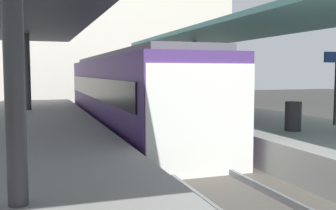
% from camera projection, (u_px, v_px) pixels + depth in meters
% --- Properties ---
extents(ground_plane, '(80.00, 80.00, 0.00)m').
position_uv_depth(ground_plane, '(175.00, 168.00, 10.67)').
color(ground_plane, '#383835').
extents(platform_left, '(4.40, 28.00, 1.00)m').
position_uv_depth(platform_left, '(26.00, 160.00, 9.40)').
color(platform_left, '#9E9E99').
rests_on(platform_left, ground_plane).
extents(platform_right, '(4.40, 28.00, 1.00)m').
position_uv_depth(platform_right, '(293.00, 142.00, 11.86)').
color(platform_right, '#9E9E99').
rests_on(platform_right, ground_plane).
extents(track_ballast, '(3.20, 28.00, 0.20)m').
position_uv_depth(track_ballast, '(175.00, 164.00, 10.67)').
color(track_ballast, '#59544C').
rests_on(track_ballast, ground_plane).
extents(rail_near_side, '(0.08, 28.00, 0.14)m').
position_uv_depth(rail_near_side, '(150.00, 160.00, 10.42)').
color(rail_near_side, slate).
rests_on(rail_near_side, track_ballast).
extents(rail_far_side, '(0.08, 28.00, 0.14)m').
position_uv_depth(rail_far_side, '(199.00, 156.00, 10.88)').
color(rail_far_side, slate).
rests_on(rail_far_side, track_ballast).
extents(commuter_train, '(2.78, 14.97, 3.10)m').
position_uv_depth(commuter_train, '(127.00, 94.00, 15.88)').
color(commuter_train, '#472D6B').
rests_on(commuter_train, track_ballast).
extents(canopy_left, '(4.18, 21.00, 3.37)m').
position_uv_depth(canopy_left, '(23.00, 10.00, 10.41)').
color(canopy_left, '#333335').
rests_on(canopy_left, platform_left).
extents(canopy_right, '(4.18, 21.00, 3.23)m').
position_uv_depth(canopy_right, '(269.00, 26.00, 12.88)').
color(canopy_right, '#333335').
rests_on(canopy_right, platform_right).
extents(platform_bench, '(1.40, 0.41, 0.86)m').
position_uv_depth(platform_bench, '(225.00, 102.00, 14.75)').
color(platform_bench, black).
rests_on(platform_bench, platform_right).
extents(platform_sign, '(0.90, 0.08, 2.21)m').
position_uv_depth(platform_sign, '(336.00, 71.00, 11.83)').
color(platform_sign, '#262628').
rests_on(platform_sign, platform_right).
extents(litter_bin, '(0.44, 0.44, 0.80)m').
position_uv_depth(litter_bin, '(293.00, 116.00, 10.70)').
color(litter_bin, '#2D2D30').
rests_on(litter_bin, platform_right).
extents(passenger_mid_platform, '(0.36, 0.36, 1.69)m').
position_uv_depth(passenger_mid_platform, '(244.00, 95.00, 12.49)').
color(passenger_mid_platform, '#7A337A').
rests_on(passenger_mid_platform, platform_right).
extents(station_building_backdrop, '(18.00, 6.00, 11.00)m').
position_uv_depth(station_building_backdrop, '(106.00, 34.00, 29.63)').
color(station_building_backdrop, beige).
rests_on(station_building_backdrop, ground_plane).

